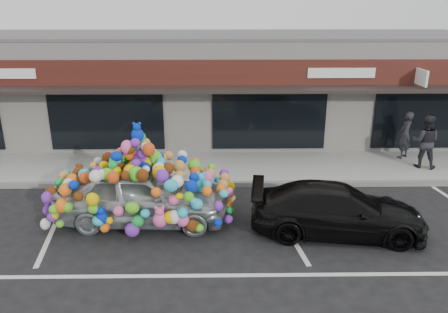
{
  "coord_description": "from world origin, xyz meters",
  "views": [
    {
      "loc": [
        1.12,
        -10.22,
        5.46
      ],
      "look_at": [
        1.28,
        1.4,
        1.39
      ],
      "focal_mm": 35.0,
      "sensor_mm": 36.0,
      "label": 1
    }
  ],
  "objects_px": {
    "toy_car": "(142,188)",
    "pedestrian_a": "(405,135)",
    "black_sedan": "(338,210)",
    "pedestrian_b": "(425,142)"
  },
  "relations": [
    {
      "from": "pedestrian_a",
      "to": "pedestrian_b",
      "type": "distance_m",
      "value": 1.01
    },
    {
      "from": "toy_car",
      "to": "pedestrian_a",
      "type": "distance_m",
      "value": 9.83
    },
    {
      "from": "toy_car",
      "to": "black_sedan",
      "type": "relative_size",
      "value": 1.12
    },
    {
      "from": "toy_car",
      "to": "pedestrian_a",
      "type": "bearing_deg",
      "value": -60.31
    },
    {
      "from": "black_sedan",
      "to": "pedestrian_b",
      "type": "distance_m",
      "value": 5.88
    },
    {
      "from": "black_sedan",
      "to": "toy_car",
      "type": "bearing_deg",
      "value": 88.94
    },
    {
      "from": "pedestrian_a",
      "to": "toy_car",
      "type": "bearing_deg",
      "value": -13.62
    },
    {
      "from": "black_sedan",
      "to": "pedestrian_b",
      "type": "xyz_separation_m",
      "value": [
        4.05,
        4.24,
        0.44
      ]
    },
    {
      "from": "pedestrian_a",
      "to": "black_sedan",
      "type": "bearing_deg",
      "value": 13.17
    },
    {
      "from": "toy_car",
      "to": "pedestrian_b",
      "type": "distance_m",
      "value": 9.69
    }
  ]
}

